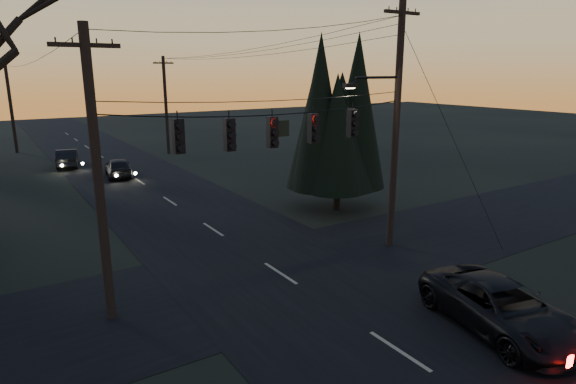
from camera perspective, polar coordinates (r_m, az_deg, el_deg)
main_road at (r=26.47m, az=-12.40°, el=-2.03°), size 8.00×120.00×0.02m
cross_road at (r=17.93m, az=-0.92°, el=-9.63°), size 60.00×7.00×0.02m
utility_pole_right at (r=21.14m, az=11.94°, el=-6.20°), size 5.00×0.30×10.00m
utility_pole_left at (r=15.95m, az=-20.14°, el=-13.79°), size 1.80×0.30×8.50m
utility_pole_far_r at (r=44.86m, az=-13.94°, el=4.46°), size 1.80×0.30×8.50m
utility_pole_far_l at (r=50.55m, az=-29.43°, el=4.10°), size 0.30×0.30×8.00m
span_signal_assembly at (r=16.40m, az=-1.71°, el=7.32°), size 11.50×0.44×1.53m
evergreen_right at (r=25.13m, az=6.03°, el=8.06°), size 4.94×4.94×8.02m
suv_near at (r=15.30m, az=23.95°, el=-12.43°), size 3.35×5.47×1.42m
sedan_oncoming_a at (r=35.69m, az=-19.47°, el=2.75°), size 2.14×4.16×1.35m
sedan_oncoming_b at (r=40.94m, az=-24.68°, el=3.65°), size 2.19×4.38×1.38m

